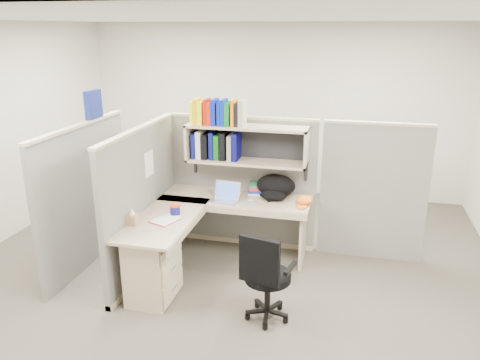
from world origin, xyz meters
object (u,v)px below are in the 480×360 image
(snack_canister, at_px, (175,209))
(desk, at_px, (177,248))
(backpack, at_px, (275,187))
(laptop, at_px, (224,192))
(task_chair, at_px, (266,290))

(snack_canister, bearing_deg, desk, -67.25)
(backpack, bearing_deg, laptop, -174.89)
(backpack, relative_size, task_chair, 0.50)
(desk, distance_m, backpack, 1.35)
(laptop, relative_size, backpack, 0.67)
(backpack, height_order, task_chair, backpack)
(backpack, distance_m, snack_canister, 1.20)
(snack_canister, bearing_deg, backpack, 38.07)
(laptop, distance_m, snack_canister, 0.64)
(laptop, distance_m, backpack, 0.59)
(laptop, xyz_separation_m, backpack, (0.54, 0.25, 0.02))
(backpack, xyz_separation_m, snack_canister, (-0.94, -0.74, -0.08))
(desk, distance_m, laptop, 0.86)
(desk, bearing_deg, backpack, 47.89)
(task_chair, bearing_deg, backpack, 96.67)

